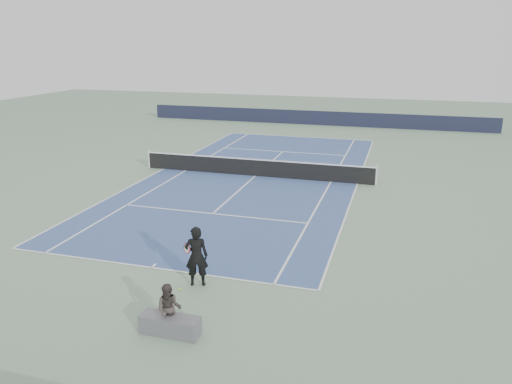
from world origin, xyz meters
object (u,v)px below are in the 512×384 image
(tennis_net, at_px, (255,167))
(tennis_ball, at_px, (180,289))
(spectator_bench, at_px, (170,317))
(tennis_player, at_px, (196,256))

(tennis_net, xyz_separation_m, tennis_ball, (1.53, -13.00, -0.47))
(tennis_ball, xyz_separation_m, spectator_bench, (0.74, -2.16, 0.45))
(tennis_player, bearing_deg, tennis_net, 98.57)
(tennis_net, bearing_deg, tennis_player, -81.43)
(tennis_net, distance_m, tennis_ball, 13.10)
(tennis_player, xyz_separation_m, spectator_bench, (0.37, -2.64, -0.45))
(tennis_player, relative_size, tennis_ball, 26.35)
(tennis_player, distance_m, tennis_ball, 1.09)
(spectator_bench, bearing_deg, tennis_ball, 108.82)
(tennis_net, height_order, tennis_player, tennis_player)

